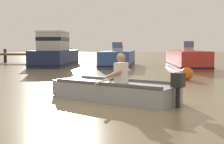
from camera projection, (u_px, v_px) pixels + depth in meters
The scene contains 7 objects.
ground_plane at pixel (104, 105), 7.28m from camera, with size 120.00×120.00×0.00m, color #7A6B4C.
wooden_dock at pixel (2, 54), 24.99m from camera, with size 12.15×1.64×1.14m.
rowboat_with_person at pixel (114, 90), 7.91m from camera, with size 3.38×2.63×1.19m.
moored_boat_navy at pixel (55, 53), 21.16m from camera, with size 2.44×6.02×2.32m.
moored_boat_blue at pixel (118, 59), 20.86m from camera, with size 2.53×6.16×1.60m.
moored_boat_red at pixel (186, 59), 19.67m from camera, with size 1.91×6.58×1.65m.
mooring_buoy at pixel (187, 74), 12.55m from camera, with size 0.51×0.51×0.51m, color #E55919.
Camera 1 is at (0.34, -7.19, 1.38)m, focal length 50.21 mm.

